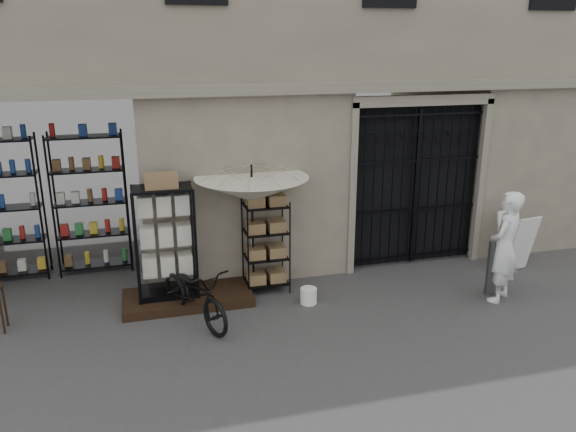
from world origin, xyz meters
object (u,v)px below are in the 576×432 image
object	(u,v)px
wire_rack	(266,247)
shopkeeper	(498,299)
market_umbrella	(252,183)
white_bucket	(309,296)
bicycle	(196,321)
easel_sign	(516,241)
display_cabinet	(166,248)
steel_bollard	(492,268)

from	to	relation	value
wire_rack	shopkeeper	distance (m)	3.82
market_umbrella	white_bucket	bearing A→B (deg)	-42.93
bicycle	shopkeeper	world-z (taller)	bicycle
market_umbrella	bicycle	xyz separation A→B (m)	(-1.05, -0.83, -1.84)
white_bucket	wire_rack	bearing A→B (deg)	128.39
market_umbrella	bicycle	size ratio (longest dim) A/B	1.51
easel_sign	market_umbrella	bearing A→B (deg)	167.19
easel_sign	display_cabinet	bearing A→B (deg)	169.04
display_cabinet	steel_bollard	distance (m)	5.20
bicycle	easel_sign	size ratio (longest dim) A/B	1.65
display_cabinet	steel_bollard	xyz separation A→B (m)	(5.07, -1.03, -0.47)
display_cabinet	wire_rack	bearing A→B (deg)	-16.99
steel_bollard	shopkeeper	size ratio (longest dim) A/B	0.51
wire_rack	white_bucket	xyz separation A→B (m)	(0.53, -0.67, -0.64)
market_umbrella	steel_bollard	size ratio (longest dim) A/B	2.80
steel_bollard	easel_sign	bearing A→B (deg)	38.21
market_umbrella	white_bucket	distance (m)	1.99
white_bucket	steel_bollard	distance (m)	3.01
display_cabinet	market_umbrella	size ratio (longest dim) A/B	0.74
wire_rack	steel_bollard	xyz separation A→B (m)	(3.48, -1.12, -0.30)
market_umbrella	shopkeeper	world-z (taller)	market_umbrella
bicycle	shopkeeper	size ratio (longest dim) A/B	0.95
wire_rack	easel_sign	bearing A→B (deg)	-17.23
display_cabinet	market_umbrella	world-z (taller)	market_umbrella
bicycle	easel_sign	bearing A→B (deg)	-20.26
market_umbrella	shopkeeper	bearing A→B (deg)	-19.83
white_bucket	bicycle	xyz separation A→B (m)	(-1.78, -0.14, -0.13)
display_cabinet	bicycle	distance (m)	1.23
bicycle	display_cabinet	bearing A→B (deg)	89.44
steel_bollard	market_umbrella	bearing A→B (deg)	162.90
wire_rack	shopkeeper	world-z (taller)	wire_rack
white_bucket	display_cabinet	bearing A→B (deg)	164.63
wire_rack	steel_bollard	size ratio (longest dim) A/B	1.70
wire_rack	market_umbrella	size ratio (longest dim) A/B	0.61
white_bucket	easel_sign	world-z (taller)	easel_sign
bicycle	wire_rack	bearing A→B (deg)	7.55
steel_bollard	easel_sign	world-z (taller)	easel_sign
display_cabinet	shopkeeper	size ratio (longest dim) A/B	1.05
bicycle	steel_bollard	world-z (taller)	steel_bollard
display_cabinet	market_umbrella	xyz separation A→B (m)	(1.38, 0.10, 0.91)
wire_rack	white_bucket	world-z (taller)	wire_rack
display_cabinet	easel_sign	world-z (taller)	display_cabinet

